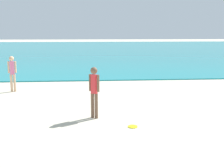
# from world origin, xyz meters

# --- Properties ---
(water) EXTENTS (160.00, 60.00, 0.06)m
(water) POSITION_xyz_m (0.00, 44.24, 0.03)
(water) COLOR teal
(water) RESTS_ON ground
(person_standing) EXTENTS (0.31, 0.23, 1.55)m
(person_standing) POSITION_xyz_m (-0.91, 7.91, 0.88)
(person_standing) COLOR brown
(person_standing) RESTS_ON ground
(frisbee) EXTENTS (0.26, 0.26, 0.03)m
(frisbee) POSITION_xyz_m (0.12, 7.01, 0.01)
(frisbee) COLOR yellow
(frisbee) RESTS_ON ground
(person_distant) EXTENTS (0.35, 0.21, 1.55)m
(person_distant) POSITION_xyz_m (-4.36, 11.94, 0.88)
(person_distant) COLOR #DDAD84
(person_distant) RESTS_ON ground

